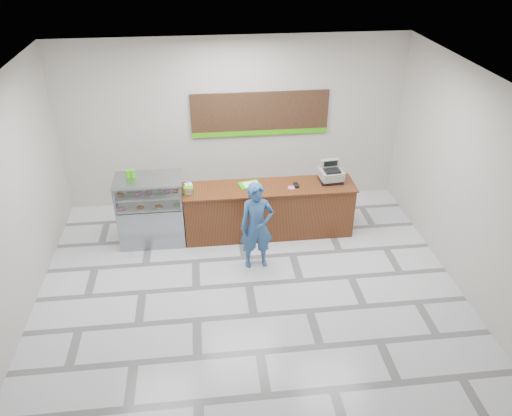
{
  "coord_description": "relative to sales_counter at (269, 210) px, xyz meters",
  "views": [
    {
      "loc": [
        -0.64,
        -6.61,
        5.45
      ],
      "look_at": [
        0.23,
        0.9,
        0.97
      ],
      "focal_mm": 35.0,
      "sensor_mm": 36.0,
      "label": 1
    }
  ],
  "objects": [
    {
      "name": "green_cup_left",
      "position": [
        -2.48,
        0.09,
        0.89
      ],
      "size": [
        0.09,
        0.09,
        0.15
      ],
      "primitive_type": "cylinder",
      "color": "#3EB70E",
      "rests_on": "display_case"
    },
    {
      "name": "card_terminal",
      "position": [
        0.51,
        -0.04,
        0.54
      ],
      "size": [
        0.09,
        0.17,
        0.04
      ],
      "primitive_type": "cube",
      "rotation": [
        0.0,
        0.0,
        -0.0
      ],
      "color": "black",
      "rests_on": "sales_counter"
    },
    {
      "name": "floor",
      "position": [
        -0.55,
        -1.55,
        -0.52
      ],
      "size": [
        7.0,
        7.0,
        0.0
      ],
      "primitive_type": "plane",
      "color": "silver",
      "rests_on": "ground"
    },
    {
      "name": "donut_decal",
      "position": [
        0.42,
        -0.09,
        0.52
      ],
      "size": [
        0.15,
        0.15,
        0.0
      ],
      "primitive_type": "cylinder",
      "color": "#D56499",
      "rests_on": "sales_counter"
    },
    {
      "name": "menu_board",
      "position": [
        -0.0,
        1.41,
        1.42
      ],
      "size": [
        2.8,
        0.06,
        0.9
      ],
      "color": "black",
      "rests_on": "back_wall"
    },
    {
      "name": "serving_tray",
      "position": [
        -0.35,
        0.11,
        0.52
      ],
      "size": [
        0.45,
        0.37,
        0.02
      ],
      "rotation": [
        0.0,
        0.0,
        0.24
      ],
      "color": "#2ACA0B",
      "rests_on": "sales_counter"
    },
    {
      "name": "ceiling",
      "position": [
        -0.55,
        -1.55,
        2.98
      ],
      "size": [
        7.0,
        7.0,
        0.0
      ],
      "primitive_type": "plane",
      "rotation": [
        3.14,
        0.0,
        0.0
      ],
      "color": "silver",
      "rests_on": "back_wall"
    },
    {
      "name": "customer",
      "position": [
        -0.35,
        -0.99,
        0.29
      ],
      "size": [
        0.61,
        0.41,
        1.62
      ],
      "primitive_type": "imported",
      "rotation": [
        0.0,
        0.0,
        0.04
      ],
      "color": "#2C5488",
      "rests_on": "floor"
    },
    {
      "name": "display_case",
      "position": [
        -2.22,
        -0.0,
        0.16
      ],
      "size": [
        1.22,
        0.72,
        1.33
      ],
      "color": "gray",
      "rests_on": "floor"
    },
    {
      "name": "sales_counter",
      "position": [
        0.0,
        0.0,
        0.0
      ],
      "size": [
        3.26,
        0.76,
        1.03
      ],
      "color": "brown",
      "rests_on": "floor"
    },
    {
      "name": "straw_cup",
      "position": [
        -1.5,
        -0.04,
        0.57
      ],
      "size": [
        0.08,
        0.08,
        0.12
      ],
      "primitive_type": "cylinder",
      "color": "silver",
      "rests_on": "sales_counter"
    },
    {
      "name": "green_cup_right",
      "position": [
        -2.56,
        0.08,
        0.88
      ],
      "size": [
        0.09,
        0.09,
        0.14
      ],
      "primitive_type": "cylinder",
      "color": "#3EB70E",
      "rests_on": "display_case"
    },
    {
      "name": "promo_box",
      "position": [
        -1.5,
        -0.13,
        0.59
      ],
      "size": [
        0.17,
        0.12,
        0.15
      ],
      "primitive_type": "cube",
      "rotation": [
        0.0,
        0.0,
        0.07
      ],
      "color": "#3EB70E",
      "rests_on": "sales_counter"
    },
    {
      "name": "back_wall",
      "position": [
        -0.55,
        1.45,
        1.23
      ],
      "size": [
        7.0,
        0.0,
        7.0
      ],
      "primitive_type": "plane",
      "rotation": [
        1.57,
        0.0,
        0.0
      ],
      "color": "beige",
      "rests_on": "floor"
    },
    {
      "name": "cash_register",
      "position": [
        1.2,
        0.12,
        0.66
      ],
      "size": [
        0.45,
        0.47,
        0.39
      ],
      "rotation": [
        0.0,
        0.0,
        0.1
      ],
      "color": "black",
      "rests_on": "sales_counter"
    },
    {
      "name": "napkin_box",
      "position": [
        -1.5,
        0.05,
        0.57
      ],
      "size": [
        0.16,
        0.16,
        0.12
      ],
      "primitive_type": "cube",
      "rotation": [
        0.0,
        0.0,
        0.24
      ],
      "color": "white",
      "rests_on": "sales_counter"
    }
  ]
}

